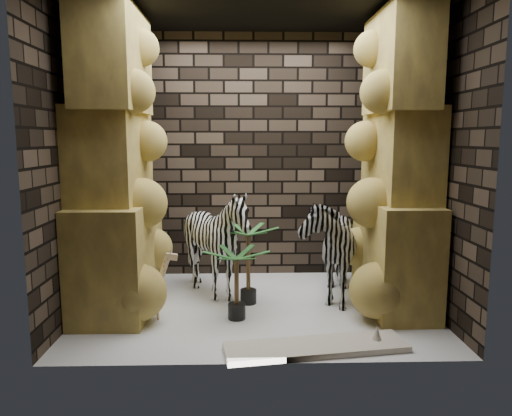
{
  "coord_description": "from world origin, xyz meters",
  "views": [
    {
      "loc": [
        -0.13,
        -4.72,
        1.73
      ],
      "look_at": [
        0.0,
        0.15,
        1.02
      ],
      "focal_mm": 33.42,
      "sensor_mm": 36.0,
      "label": 1
    }
  ],
  "objects_px": {
    "giraffe_toy": "(148,285)",
    "palm_back": "(237,284)",
    "zebra_left": "(216,248)",
    "palm_front": "(248,265)",
    "zebra_right": "(328,238)",
    "surfboard": "(316,347)"
  },
  "relations": [
    {
      "from": "zebra_right",
      "to": "surfboard",
      "type": "distance_m",
      "value": 1.53
    },
    {
      "from": "zebra_right",
      "to": "surfboard",
      "type": "height_order",
      "value": "zebra_right"
    },
    {
      "from": "giraffe_toy",
      "to": "palm_back",
      "type": "relative_size",
      "value": 0.99
    },
    {
      "from": "zebra_right",
      "to": "giraffe_toy",
      "type": "xyz_separation_m",
      "value": [
        -1.84,
        -0.63,
        -0.32
      ]
    },
    {
      "from": "palm_front",
      "to": "palm_back",
      "type": "bearing_deg",
      "value": -105.17
    },
    {
      "from": "giraffe_toy",
      "to": "palm_back",
      "type": "height_order",
      "value": "palm_back"
    },
    {
      "from": "zebra_right",
      "to": "palm_front",
      "type": "xyz_separation_m",
      "value": [
        -0.87,
        -0.2,
        -0.24
      ]
    },
    {
      "from": "zebra_left",
      "to": "surfboard",
      "type": "distance_m",
      "value": 1.7
    },
    {
      "from": "zebra_left",
      "to": "surfboard",
      "type": "bearing_deg",
      "value": -44.88
    },
    {
      "from": "palm_back",
      "to": "giraffe_toy",
      "type": "bearing_deg",
      "value": 179.24
    },
    {
      "from": "palm_front",
      "to": "zebra_right",
      "type": "bearing_deg",
      "value": 13.2
    },
    {
      "from": "surfboard",
      "to": "palm_front",
      "type": "bearing_deg",
      "value": 106.9
    },
    {
      "from": "zebra_left",
      "to": "palm_front",
      "type": "xyz_separation_m",
      "value": [
        0.34,
        -0.21,
        -0.13
      ]
    },
    {
      "from": "zebra_left",
      "to": "palm_front",
      "type": "bearing_deg",
      "value": -19.56
    },
    {
      "from": "zebra_left",
      "to": "surfboard",
      "type": "xyz_separation_m",
      "value": [
        0.89,
        -1.35,
        -0.52
      ]
    },
    {
      "from": "zebra_left",
      "to": "giraffe_toy",
      "type": "relative_size",
      "value": 1.74
    },
    {
      "from": "zebra_right",
      "to": "surfboard",
      "type": "xyz_separation_m",
      "value": [
        -0.33,
        -1.35,
        -0.64
      ]
    },
    {
      "from": "zebra_right",
      "to": "palm_back",
      "type": "bearing_deg",
      "value": -137.51
    },
    {
      "from": "palm_front",
      "to": "palm_back",
      "type": "relative_size",
      "value": 1.21
    },
    {
      "from": "zebra_left",
      "to": "palm_back",
      "type": "distance_m",
      "value": 0.71
    },
    {
      "from": "zebra_right",
      "to": "palm_back",
      "type": "distance_m",
      "value": 1.22
    },
    {
      "from": "zebra_left",
      "to": "palm_front",
      "type": "height_order",
      "value": "zebra_left"
    }
  ]
}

